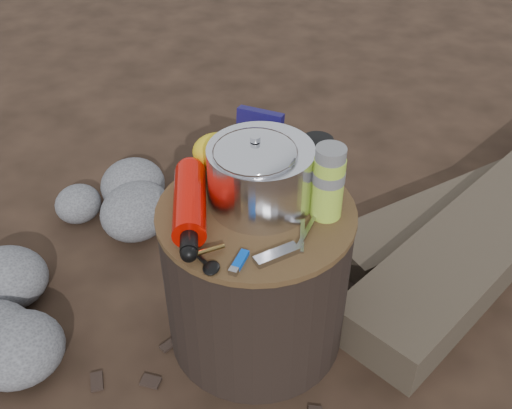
% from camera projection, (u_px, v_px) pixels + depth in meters
% --- Properties ---
extents(ground, '(60.00, 60.00, 0.00)m').
position_uv_depth(ground, '(256.00, 331.00, 1.76)').
color(ground, black).
rests_on(ground, ground).
extents(stump, '(0.50, 0.50, 0.46)m').
position_uv_depth(stump, '(256.00, 276.00, 1.62)').
color(stump, black).
rests_on(stump, ground).
extents(rock_ring, '(0.44, 0.95, 0.19)m').
position_uv_depth(rock_ring, '(77.00, 250.00, 1.90)').
color(rock_ring, '#58585C').
rests_on(rock_ring, ground).
extents(log_main, '(1.13, 1.59, 0.14)m').
position_uv_depth(log_main, '(511.00, 212.00, 2.09)').
color(log_main, '#3F3429').
rests_on(log_main, ground).
extents(log_small, '(1.00, 0.96, 0.10)m').
position_uv_depth(log_small, '(471.00, 205.00, 2.16)').
color(log_small, '#3F3429').
rests_on(log_small, ground).
extents(foil_windscreen, '(0.26, 0.26, 0.16)m').
position_uv_depth(foil_windscreen, '(261.00, 176.00, 1.45)').
color(foil_windscreen, silver).
rests_on(foil_windscreen, stump).
extents(camping_pot, '(0.20, 0.20, 0.20)m').
position_uv_depth(camping_pot, '(255.00, 175.00, 1.42)').
color(camping_pot, silver).
rests_on(camping_pot, stump).
extents(fuel_bottle, '(0.18, 0.34, 0.08)m').
position_uv_depth(fuel_bottle, '(190.00, 202.00, 1.44)').
color(fuel_bottle, red).
rests_on(fuel_bottle, stump).
extents(thermos, '(0.08, 0.08, 0.19)m').
position_uv_depth(thermos, '(328.00, 183.00, 1.41)').
color(thermos, '#A6D039').
rests_on(thermos, stump).
extents(travel_mug, '(0.08, 0.08, 0.12)m').
position_uv_depth(travel_mug, '(316.00, 159.00, 1.55)').
color(travel_mug, black).
rests_on(travel_mug, stump).
extents(stuff_sack, '(0.15, 0.13, 0.10)m').
position_uv_depth(stuff_sack, '(221.00, 153.00, 1.59)').
color(stuff_sack, yellow).
rests_on(stuff_sack, stump).
extents(food_pouch, '(0.13, 0.05, 0.16)m').
position_uv_depth(food_pouch, '(259.00, 139.00, 1.59)').
color(food_pouch, '#110D46').
rests_on(food_pouch, stump).
extents(lighter, '(0.03, 0.08, 0.01)m').
position_uv_depth(lighter, '(240.00, 260.00, 1.33)').
color(lighter, blue).
rests_on(lighter, stump).
extents(multitool, '(0.10, 0.10, 0.02)m').
position_uv_depth(multitool, '(277.00, 255.00, 1.34)').
color(multitool, '#9F9FA4').
rests_on(multitool, stump).
extents(pot_grabber, '(0.04, 0.13, 0.01)m').
position_uv_depth(pot_grabber, '(302.00, 233.00, 1.40)').
color(pot_grabber, '#9F9FA4').
rests_on(pot_grabber, stump).
extents(spork, '(0.14, 0.11, 0.01)m').
position_uv_depth(spork, '(193.00, 252.00, 1.35)').
color(spork, black).
rests_on(spork, stump).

